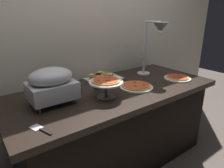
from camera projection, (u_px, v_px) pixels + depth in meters
name	position (u px, v px, depth m)	size (l,w,h in m)	color
ground_plane	(115.00, 158.00, 2.06)	(8.00, 8.00, 0.00)	#4C443D
back_wall	(85.00, 34.00, 2.04)	(4.40, 0.04, 2.40)	beige
buffet_table	(115.00, 125.00, 1.93)	(1.90, 0.84, 0.76)	black
chafing_dish	(52.00, 84.00, 1.47)	(0.34, 0.26, 0.27)	#B7BABF
heat_lamp	(157.00, 34.00, 1.98)	(0.15, 0.34, 0.57)	#B7BABF
pizza_plate_front	(136.00, 86.00, 1.82)	(0.30, 0.30, 0.03)	white
pizza_plate_center	(177.00, 78.00, 2.07)	(0.27, 0.27, 0.03)	white
pizza_plate_raised_stand	(106.00, 83.00, 1.58)	(0.27, 0.27, 0.15)	#595B60
sandwich_platter	(102.00, 77.00, 2.05)	(0.35, 0.24, 0.06)	white
sauce_cup_near	(78.00, 90.00, 1.70)	(0.07, 0.07, 0.04)	black
sauce_cup_far	(97.00, 86.00, 1.81)	(0.06, 0.06, 0.03)	black
serving_spatula	(41.00, 130.00, 1.17)	(0.08, 0.17, 0.01)	#B7BABF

